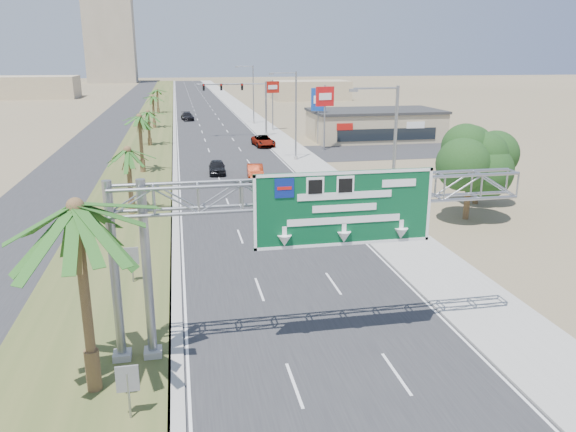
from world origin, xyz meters
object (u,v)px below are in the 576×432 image
at_px(sign_gantry, 303,207).
at_px(car_right_lane, 263,141).
at_px(car_mid_lane, 255,172).
at_px(pole_sign_red_near, 325,100).
at_px(palm_near, 75,208).
at_px(pole_sign_red_far, 273,91).
at_px(pole_sign_blue, 319,102).
at_px(car_far, 187,116).
at_px(store_building, 375,126).
at_px(car_left_lane, 217,167).
at_px(signal_mast, 252,104).

height_order(sign_gantry, car_right_lane, sign_gantry).
bearing_deg(car_mid_lane, pole_sign_red_near, 58.88).
relative_size(palm_near, pole_sign_red_far, 1.05).
bearing_deg(sign_gantry, pole_sign_red_near, 74.31).
relative_size(pole_sign_red_near, pole_sign_blue, 1.06).
distance_m(car_mid_lane, pole_sign_blue, 24.04).
bearing_deg(pole_sign_red_far, car_far, 127.01).
distance_m(palm_near, car_far, 88.34).
xyz_separation_m(store_building, car_mid_lane, (-20.50, -23.14, -1.29)).
distance_m(palm_near, store_building, 66.04).
xyz_separation_m(car_mid_lane, car_right_lane, (3.85, 19.91, 0.01)).
xyz_separation_m(car_mid_lane, pole_sign_blue, (11.50, 20.52, 4.98)).
height_order(sign_gantry, pole_sign_blue, pole_sign_blue).
relative_size(car_left_lane, car_mid_lane, 0.95).
distance_m(car_right_lane, car_far, 34.45).
bearing_deg(palm_near, car_left_lane, 79.28).
distance_m(store_building, pole_sign_red_near, 12.97).
height_order(sign_gantry, store_building, sign_gantry).
bearing_deg(store_building, pole_sign_red_near, -140.89).
height_order(car_left_lane, pole_sign_red_far, pole_sign_red_far).
height_order(signal_mast, store_building, signal_mast).
height_order(car_mid_lane, pole_sign_blue, pole_sign_blue).
xyz_separation_m(car_left_lane, pole_sign_blue, (15.00, 17.34, 4.99)).
xyz_separation_m(signal_mast, car_right_lane, (0.18, -9.20, -4.12)).
relative_size(store_building, pole_sign_red_near, 2.20).
relative_size(signal_mast, pole_sign_blue, 1.34).
xyz_separation_m(pole_sign_red_near, pole_sign_blue, (0.48, 5.08, -0.66)).
relative_size(sign_gantry, car_left_lane, 4.06).
relative_size(car_left_lane, pole_sign_red_far, 0.52).
xyz_separation_m(signal_mast, pole_sign_blue, (7.83, -8.59, 0.84)).
relative_size(car_far, pole_sign_blue, 0.64).
relative_size(palm_near, pole_sign_blue, 1.09).
relative_size(store_building, car_right_lane, 3.44).
distance_m(sign_gantry, store_building, 60.77).
height_order(palm_near, store_building, palm_near).
bearing_deg(pole_sign_red_near, car_right_lane, 148.04).
relative_size(sign_gantry, signal_mast, 1.63).
height_order(car_left_lane, pole_sign_red_near, pole_sign_red_near).
relative_size(sign_gantry, pole_sign_red_near, 2.05).
height_order(car_left_lane, car_right_lane, car_right_lane).
height_order(palm_near, pole_sign_red_near, palm_near).
bearing_deg(pole_sign_red_far, pole_sign_blue, -76.24).
height_order(car_mid_lane, pole_sign_red_far, pole_sign_red_far).
xyz_separation_m(car_far, pole_sign_blue, (16.86, -32.58, 4.97)).
distance_m(car_left_lane, car_right_lane, 18.28).
height_order(car_left_lane, car_mid_lane, car_mid_lane).
xyz_separation_m(sign_gantry, pole_sign_red_far, (10.35, 68.59, 0.20)).
height_order(signal_mast, car_mid_lane, signal_mast).
height_order(store_building, car_far, store_building).
bearing_deg(sign_gantry, palm_near, -166.68).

